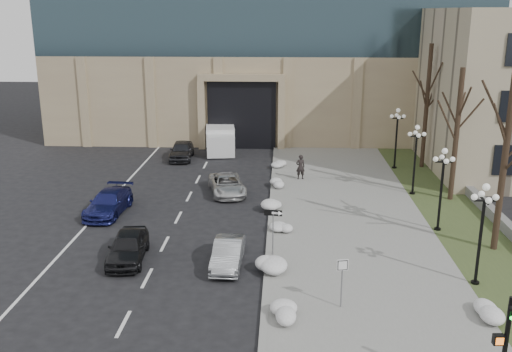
# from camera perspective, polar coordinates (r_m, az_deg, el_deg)

# --- Properties ---
(sidewalk) EXTENTS (9.00, 40.00, 0.12)m
(sidewalk) POSITION_cam_1_polar(r_m,az_deg,el_deg) (33.85, 9.15, -4.31)
(sidewalk) COLOR gray
(sidewalk) RESTS_ON ground
(curb) EXTENTS (0.30, 40.00, 0.14)m
(curb) POSITION_cam_1_polar(r_m,az_deg,el_deg) (33.63, 1.49, -4.22)
(curb) COLOR gray
(curb) RESTS_ON ground
(grass_strip) EXTENTS (4.00, 40.00, 0.10)m
(grass_strip) POSITION_cam_1_polar(r_m,az_deg,el_deg) (35.19, 19.76, -4.31)
(grass_strip) COLOR #3C4B25
(grass_strip) RESTS_ON ground
(stone_wall) EXTENTS (0.50, 30.00, 0.70)m
(stone_wall) POSITION_cam_1_polar(r_m,az_deg,el_deg) (37.51, 21.87, -2.79)
(stone_wall) COLOR slate
(stone_wall) RESTS_ON ground
(car_a) EXTENTS (2.04, 4.33, 1.43)m
(car_a) POSITION_cam_1_polar(r_m,az_deg,el_deg) (28.74, -12.70, -6.90)
(car_a) COLOR black
(car_a) RESTS_ON ground
(car_b) EXTENTS (1.43, 3.87, 1.27)m
(car_b) POSITION_cam_1_polar(r_m,az_deg,el_deg) (27.53, -2.83, -7.74)
(car_b) COLOR #94989B
(car_b) RESTS_ON ground
(car_c) EXTENTS (2.22, 4.87, 1.38)m
(car_c) POSITION_cam_1_polar(r_m,az_deg,el_deg) (35.44, -14.53, -2.61)
(car_c) COLOR navy
(car_c) RESTS_ON ground
(car_d) EXTENTS (3.15, 4.96, 1.27)m
(car_d) POSITION_cam_1_polar(r_m,az_deg,el_deg) (38.12, -2.91, -0.86)
(car_d) COLOR silver
(car_d) RESTS_ON ground
(car_e) EXTENTS (1.99, 4.46, 1.49)m
(car_e) POSITION_cam_1_polar(r_m,az_deg,el_deg) (47.41, -7.45, 2.56)
(car_e) COLOR #292A2E
(car_e) RESTS_ON ground
(pedestrian) EXTENTS (0.73, 0.55, 1.80)m
(pedestrian) POSITION_cam_1_polar(r_m,az_deg,el_deg) (41.05, 4.46, 0.91)
(pedestrian) COLOR black
(pedestrian) RESTS_ON sidewalk
(box_truck) EXTENTS (3.19, 7.16, 2.20)m
(box_truck) POSITION_cam_1_polar(r_m,az_deg,el_deg) (50.29, -3.59, 3.82)
(box_truck) COLOR silver
(box_truck) RESTS_ON ground
(one_way_sign) EXTENTS (0.92, 0.29, 2.47)m
(one_way_sign) POSITION_cam_1_polar(r_m,az_deg,el_deg) (27.92, 2.03, -4.28)
(one_way_sign) COLOR slate
(one_way_sign) RESTS_ON ground
(keep_sign) EXTENTS (0.48, 0.14, 2.23)m
(keep_sign) POSITION_cam_1_polar(r_m,az_deg,el_deg) (23.51, 8.62, -9.58)
(keep_sign) COLOR slate
(keep_sign) RESTS_ON ground
(snow_clump_b) EXTENTS (1.10, 1.60, 0.36)m
(snow_clump_b) POSITION_cam_1_polar(r_m,az_deg,el_deg) (23.12, 2.05, -13.61)
(snow_clump_b) COLOR white
(snow_clump_b) RESTS_ON sidewalk
(snow_clump_c) EXTENTS (1.10, 1.60, 0.36)m
(snow_clump_c) POSITION_cam_1_polar(r_m,az_deg,el_deg) (26.67, 1.37, -9.34)
(snow_clump_c) COLOR white
(snow_clump_c) RESTS_ON sidewalk
(snow_clump_d) EXTENTS (1.10, 1.60, 0.36)m
(snow_clump_d) POSITION_cam_1_polar(r_m,az_deg,el_deg) (31.30, 2.53, -5.37)
(snow_clump_d) COLOR white
(snow_clump_d) RESTS_ON sidewalk
(snow_clump_e) EXTENTS (1.10, 1.60, 0.36)m
(snow_clump_e) POSITION_cam_1_polar(r_m,az_deg,el_deg) (35.02, 2.04, -2.99)
(snow_clump_e) COLOR white
(snow_clump_e) RESTS_ON sidewalk
(snow_clump_f) EXTENTS (1.10, 1.60, 0.36)m
(snow_clump_f) POSITION_cam_1_polar(r_m,az_deg,el_deg) (39.31, 2.54, -0.84)
(snow_clump_f) COLOR white
(snow_clump_f) RESTS_ON sidewalk
(snow_clump_g) EXTENTS (1.10, 1.60, 0.36)m
(snow_clump_g) POSITION_cam_1_polar(r_m,az_deg,el_deg) (44.41, 2.47, 1.16)
(snow_clump_g) COLOR white
(snow_clump_g) RESTS_ON sidewalk
(snow_clump_h) EXTENTS (1.10, 1.60, 0.36)m
(snow_clump_h) POSITION_cam_1_polar(r_m,az_deg,el_deg) (24.82, 21.43, -12.60)
(snow_clump_h) COLOR white
(snow_clump_h) RESTS_ON sidewalk
(lamppost_a) EXTENTS (1.18, 1.18, 4.76)m
(lamppost_a) POSITION_cam_1_polar(r_m,az_deg,el_deg) (26.53, 21.69, -4.19)
(lamppost_a) COLOR black
(lamppost_a) RESTS_ON ground
(lamppost_b) EXTENTS (1.18, 1.18, 4.76)m
(lamppost_b) POSITION_cam_1_polar(r_m,az_deg,el_deg) (32.43, 18.13, -0.23)
(lamppost_b) COLOR black
(lamppost_b) RESTS_ON ground
(lamppost_c) EXTENTS (1.18, 1.18, 4.76)m
(lamppost_c) POSITION_cam_1_polar(r_m,az_deg,el_deg) (38.53, 15.68, 2.49)
(lamppost_c) COLOR black
(lamppost_c) RESTS_ON ground
(lamppost_d) EXTENTS (1.18, 1.18, 4.76)m
(lamppost_d) POSITION_cam_1_polar(r_m,az_deg,el_deg) (44.74, 13.90, 4.46)
(lamppost_d) COLOR black
(lamppost_d) RESTS_ON ground
(tree_near) EXTENTS (3.20, 3.20, 9.00)m
(tree_near) POSITION_cam_1_polar(r_m,az_deg,el_deg) (30.18, 23.83, 3.40)
(tree_near) COLOR black
(tree_near) RESTS_ON ground
(tree_mid) EXTENTS (3.20, 3.20, 8.50)m
(tree_mid) POSITION_cam_1_polar(r_m,az_deg,el_deg) (37.67, 19.57, 5.64)
(tree_mid) COLOR black
(tree_mid) RESTS_ON ground
(tree_far) EXTENTS (3.20, 3.20, 9.50)m
(tree_far) POSITION_cam_1_polar(r_m,az_deg,el_deg) (45.20, 16.81, 8.33)
(tree_far) COLOR black
(tree_far) RESTS_ON ground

